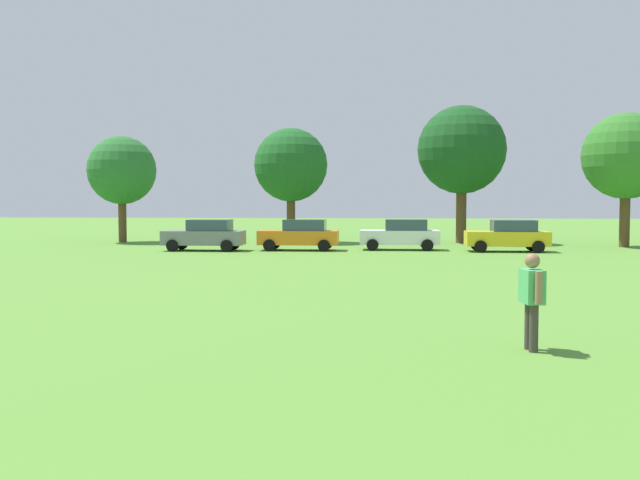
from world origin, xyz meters
TOP-DOWN VIEW (x-y plane):
  - ground_plane at (0.00, 30.00)m, footprint 160.00×160.00m
  - adult_bystander at (6.28, 12.94)m, footprint 0.40×0.84m
  - parked_car_gray_0 at (-6.10, 38.08)m, footprint 4.30×2.02m
  - parked_car_orange_1 at (-1.02, 38.79)m, footprint 4.30×2.02m
  - parked_car_white_2 at (4.45, 39.66)m, footprint 4.30×2.02m
  - parked_car_yellow_3 at (10.07, 38.77)m, footprint 4.30×2.02m
  - tree_far_left at (-13.39, 45.32)m, footprint 4.40×4.40m
  - tree_left at (-2.49, 46.06)m, footprint 4.71×4.71m
  - tree_center at (8.37, 46.54)m, footprint 5.59×5.59m
  - tree_right at (17.42, 43.31)m, footprint 5.00×5.00m

SIDE VIEW (x-z plane):
  - ground_plane at x=0.00m, z-range 0.00..0.00m
  - parked_car_gray_0 at x=-6.10m, z-range 0.02..1.70m
  - parked_car_orange_1 at x=-1.02m, z-range 0.02..1.70m
  - parked_car_white_2 at x=4.45m, z-range 0.02..1.70m
  - parked_car_yellow_3 at x=10.07m, z-range 0.02..1.70m
  - adult_bystander at x=6.28m, z-range 0.17..1.93m
  - tree_far_left at x=-13.39m, z-range 1.20..8.06m
  - tree_left at x=-2.49m, z-range 1.29..8.63m
  - tree_right at x=17.42m, z-range 1.36..9.15m
  - tree_center at x=8.37m, z-range 1.53..10.24m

